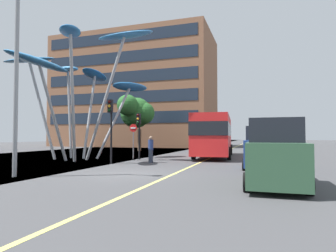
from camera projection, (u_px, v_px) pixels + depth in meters
ground at (112, 174)px, 13.44m from camera, size 120.00×240.00×0.10m
red_bus at (214, 134)px, 23.75m from camera, size 3.38×10.23×3.54m
leaf_sculpture at (79, 71)px, 21.24m from camera, size 12.04×10.19×8.87m
traffic_light_kerb_near at (111, 118)px, 17.86m from camera, size 0.28×0.42×3.98m
traffic_light_kerb_far at (139, 126)px, 21.28m from camera, size 0.28×0.42×3.39m
car_parked_near at (275, 155)px, 9.98m from camera, size 1.98×4.42×2.31m
car_parked_mid at (263, 149)px, 15.40m from camera, size 2.02×4.25×2.24m
street_lamp at (23, 53)px, 12.25m from camera, size 1.71×0.44×8.34m
tree_pavement_near at (136, 112)px, 34.98m from camera, size 4.44×5.31×6.55m
pedestrian at (151, 149)px, 18.67m from camera, size 0.34×0.34×1.72m
no_entry_sign at (133, 136)px, 21.90m from camera, size 0.60×0.12×2.64m
backdrop_building at (136, 93)px, 50.57m from camera, size 26.58×13.42×18.65m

